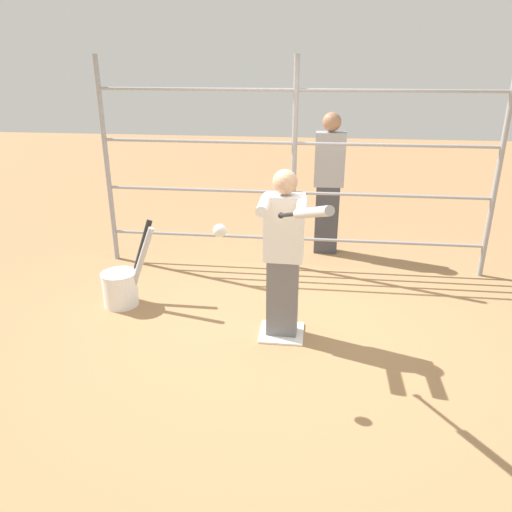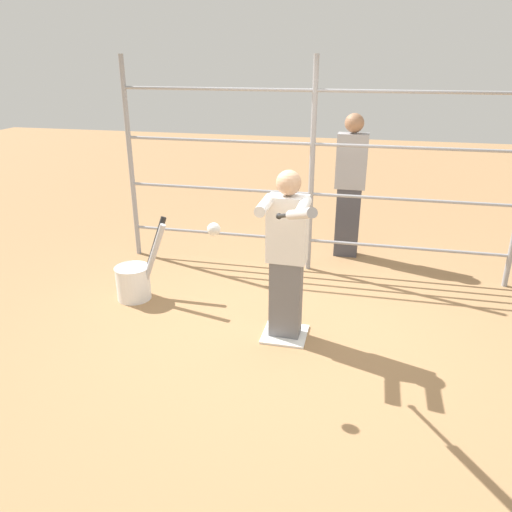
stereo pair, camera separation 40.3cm
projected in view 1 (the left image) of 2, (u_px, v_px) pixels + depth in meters
The scene contains 8 objects.
ground_plane at pixel (282, 334), 4.62m from camera, with size 24.00×24.00×0.00m, color #9E754C.
home_plate at pixel (282, 333), 4.62m from camera, with size 0.40×0.40×0.02m.
fence_backstop at pixel (294, 168), 5.65m from camera, with size 4.48×0.06×2.42m.
batter at pixel (283, 251), 4.30m from camera, with size 0.39×0.52×1.54m.
baseball_bat_swinging at pixel (308, 213), 3.23m from camera, with size 0.40×0.84×0.34m.
softball_in_flight at pixel (220, 231), 3.51m from camera, with size 0.10×0.10×0.10m.
bat_bucket at pixel (122, 285), 5.09m from camera, with size 0.59×0.51×0.86m.
bystander_behind_fence at pixel (329, 182), 6.22m from camera, with size 0.37×0.23×1.77m.
Camera 1 is at (-0.24, 4.02, 2.39)m, focal length 35.00 mm.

